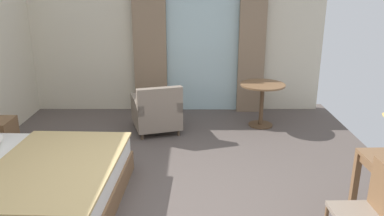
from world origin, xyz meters
The scene contains 8 objects.
wall_back centered at (0.00, 3.64, 1.25)m, with size 5.48×0.12×2.50m, color beige.
balcony_glass_door centered at (0.50, 3.56, 1.10)m, with size 1.41×0.02×2.20m, color silver.
curtain_panel_left centered at (-0.43, 3.46, 1.16)m, with size 0.60×0.10×2.31m, color #897056.
curtain_panel_right centered at (1.42, 3.46, 1.16)m, with size 0.48×0.10×2.31m, color #897056.
bed centered at (-1.49, 0.18, 0.27)m, with size 2.05×1.97×0.99m.
desk_chair centered at (1.84, -0.64, 0.49)m, with size 0.42×0.48×0.88m.
armchair_by_window centered at (-0.24, 2.41, 0.33)m, with size 0.90×0.96×0.81m.
round_cafe_table centered at (1.51, 2.68, 0.55)m, with size 0.74×0.74×0.74m.
Camera 1 is at (0.33, -3.45, 2.30)m, focal length 35.61 mm.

